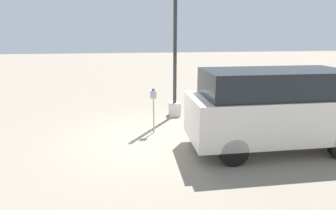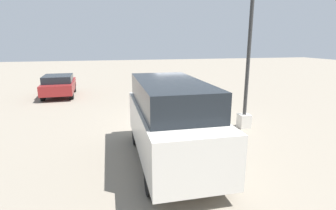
% 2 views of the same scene
% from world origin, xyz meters
% --- Properties ---
extents(ground_plane, '(80.00, 80.00, 0.00)m').
position_xyz_m(ground_plane, '(0.00, 0.00, 0.00)').
color(ground_plane, gray).
extents(parking_meter_near, '(0.22, 0.14, 1.56)m').
position_xyz_m(parking_meter_near, '(0.38, 0.41, 1.15)').
color(parking_meter_near, '#9E9EA3').
rests_on(parking_meter_near, ground).
extents(lamp_post, '(0.44, 0.44, 6.19)m').
position_xyz_m(lamp_post, '(1.43, 2.24, 1.86)').
color(lamp_post, beige).
rests_on(lamp_post, ground).
extents(parked_van, '(5.00, 1.96, 2.34)m').
position_xyz_m(parked_van, '(3.70, -1.38, 1.26)').
color(parked_van, beige).
rests_on(parked_van, ground).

